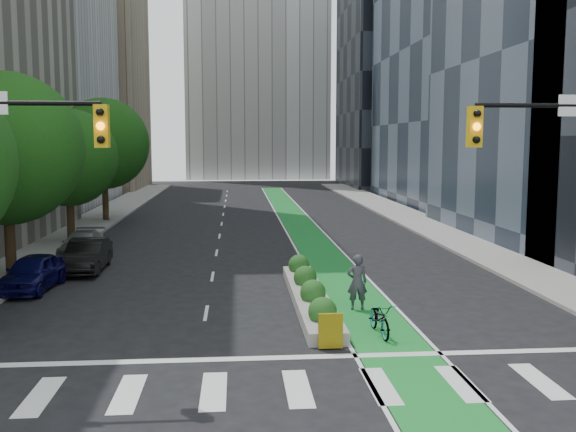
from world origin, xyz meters
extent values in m
plane|color=black|center=(0.00, 0.00, 0.00)|extent=(160.00, 160.00, 0.00)
cube|color=gray|center=(-11.80, 25.00, 0.07)|extent=(3.60, 90.00, 0.15)
cube|color=gray|center=(11.80, 25.00, 0.07)|extent=(3.60, 90.00, 0.15)
cube|color=#167E2B|center=(3.00, 30.00, 0.01)|extent=(2.20, 70.00, 0.01)
cube|color=tan|center=(-20.00, 66.00, 13.00)|extent=(14.00, 16.00, 26.00)
cube|color=black|center=(20.00, 68.00, 14.00)|extent=(14.00, 18.00, 28.00)
cylinder|color=black|center=(-11.00, 12.00, 2.52)|extent=(0.44, 0.44, 5.04)
sphere|color=#15410E|center=(-11.00, 12.00, 5.58)|extent=(6.40, 6.40, 6.40)
cylinder|color=black|center=(-11.00, 22.00, 2.24)|extent=(0.44, 0.44, 4.48)
sphere|color=#15410E|center=(-11.00, 22.00, 4.96)|extent=(5.60, 5.60, 5.60)
cylinder|color=black|center=(-11.00, 32.00, 2.58)|extent=(0.44, 0.44, 5.15)
sphere|color=#15410E|center=(-11.00, 32.00, 5.70)|extent=(6.60, 6.60, 6.60)
cube|color=gold|center=(-4.70, 0.50, 6.25)|extent=(0.34, 0.28, 1.05)
sphere|color=orange|center=(-4.70, 0.34, 6.25)|extent=(0.20, 0.20, 0.20)
cube|color=gold|center=(4.70, 0.50, 6.25)|extent=(0.34, 0.28, 1.05)
sphere|color=orange|center=(4.70, 0.34, 6.25)|extent=(0.20, 0.20, 0.20)
cube|color=white|center=(7.17, 0.47, 6.80)|extent=(0.55, 0.04, 0.55)
cube|color=gray|center=(1.20, 7.00, 0.20)|extent=(1.20, 10.00, 0.40)
cube|color=yellow|center=(1.20, 1.80, 0.55)|extent=(0.70, 0.12, 1.00)
sphere|color=#194C19|center=(1.20, 3.50, 0.65)|extent=(0.90, 0.90, 0.90)
sphere|color=#194C19|center=(1.20, 6.00, 0.65)|extent=(0.90, 0.90, 0.90)
sphere|color=#194C19|center=(1.20, 8.50, 0.65)|extent=(0.90, 0.90, 0.90)
sphere|color=#194C19|center=(1.20, 11.00, 0.65)|extent=(0.90, 0.90, 0.90)
imported|color=gray|center=(2.91, 3.09, 0.51)|extent=(0.80, 1.98, 1.02)
imported|color=#3B3641|center=(2.76, 6.03, 0.99)|extent=(0.72, 0.48, 1.97)
imported|color=#0C0B45|center=(-9.50, 10.02, 0.71)|extent=(1.97, 4.29, 1.43)
imported|color=black|center=(-8.22, 13.64, 0.73)|extent=(1.61, 4.46, 1.46)
imported|color=slate|center=(-9.33, 17.55, 0.64)|extent=(1.79, 4.40, 1.28)
camera|label=1|loc=(-1.42, -15.68, 5.88)|focal=40.00mm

